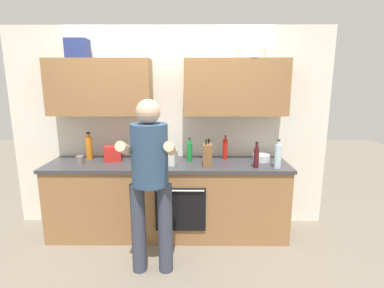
{
  "coord_description": "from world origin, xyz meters",
  "views": [
    {
      "loc": [
        0.31,
        -3.33,
        1.83
      ],
      "look_at": [
        0.29,
        -0.1,
        1.15
      ],
      "focal_mm": 27.4,
      "sensor_mm": 36.0,
      "label": 1
    }
  ],
  "objects_px": {
    "bottle_oil": "(209,152)",
    "bottle_syrup": "(138,150)",
    "bottle_wine": "(256,157)",
    "bottle_vinegar": "(149,151)",
    "person_standing": "(150,174)",
    "grocery_bag_produce": "(167,158)",
    "bottle_soda": "(190,151)",
    "cup_stoneware": "(80,160)",
    "bottle_water": "(278,156)",
    "mixing_bowl": "(261,158)",
    "knife_block": "(207,155)",
    "bottle_juice": "(89,148)",
    "bottle_hotsauce": "(225,149)",
    "grocery_bag_crisps": "(113,154)"
  },
  "relations": [
    {
      "from": "bottle_water",
      "to": "bottle_juice",
      "type": "relative_size",
      "value": 0.94
    },
    {
      "from": "bottle_juice",
      "to": "bottle_wine",
      "type": "distance_m",
      "value": 2.01
    },
    {
      "from": "mixing_bowl",
      "to": "grocery_bag_produce",
      "type": "distance_m",
      "value": 1.14
    },
    {
      "from": "bottle_water",
      "to": "knife_block",
      "type": "relative_size",
      "value": 1.02
    },
    {
      "from": "bottle_wine",
      "to": "cup_stoneware",
      "type": "distance_m",
      "value": 2.03
    },
    {
      "from": "person_standing",
      "to": "knife_block",
      "type": "distance_m",
      "value": 0.82
    },
    {
      "from": "bottle_wine",
      "to": "grocery_bag_crisps",
      "type": "distance_m",
      "value": 1.69
    },
    {
      "from": "bottle_syrup",
      "to": "cup_stoneware",
      "type": "height_order",
      "value": "bottle_syrup"
    },
    {
      "from": "bottle_syrup",
      "to": "mixing_bowl",
      "type": "distance_m",
      "value": 1.49
    },
    {
      "from": "person_standing",
      "to": "bottle_juice",
      "type": "bearing_deg",
      "value": 134.36
    },
    {
      "from": "bottle_syrup",
      "to": "bottle_oil",
      "type": "height_order",
      "value": "bottle_syrup"
    },
    {
      "from": "grocery_bag_crisps",
      "to": "mixing_bowl",
      "type": "bearing_deg",
      "value": -0.02
    },
    {
      "from": "bottle_oil",
      "to": "bottle_juice",
      "type": "bearing_deg",
      "value": 176.56
    },
    {
      "from": "grocery_bag_crisps",
      "to": "bottle_vinegar",
      "type": "bearing_deg",
      "value": 11.5
    },
    {
      "from": "bottle_wine",
      "to": "bottle_vinegar",
      "type": "height_order",
      "value": "bottle_wine"
    },
    {
      "from": "bottle_water",
      "to": "mixing_bowl",
      "type": "distance_m",
      "value": 0.33
    },
    {
      "from": "bottle_juice",
      "to": "bottle_syrup",
      "type": "height_order",
      "value": "bottle_juice"
    },
    {
      "from": "bottle_vinegar",
      "to": "knife_block",
      "type": "relative_size",
      "value": 0.81
    },
    {
      "from": "knife_block",
      "to": "grocery_bag_produce",
      "type": "distance_m",
      "value": 0.48
    },
    {
      "from": "bottle_vinegar",
      "to": "knife_block",
      "type": "xyz_separation_m",
      "value": [
        0.71,
        -0.32,
        0.02
      ]
    },
    {
      "from": "bottle_soda",
      "to": "cup_stoneware",
      "type": "bearing_deg",
      "value": -173.81
    },
    {
      "from": "bottle_water",
      "to": "bottle_vinegar",
      "type": "height_order",
      "value": "bottle_water"
    },
    {
      "from": "cup_stoneware",
      "to": "mixing_bowl",
      "type": "xyz_separation_m",
      "value": [
        2.14,
        0.15,
        -0.01
      ]
    },
    {
      "from": "grocery_bag_produce",
      "to": "mixing_bowl",
      "type": "bearing_deg",
      "value": 6.71
    },
    {
      "from": "bottle_soda",
      "to": "bottle_water",
      "type": "bearing_deg",
      "value": -16.11
    },
    {
      "from": "bottle_hotsauce",
      "to": "bottle_syrup",
      "type": "xyz_separation_m",
      "value": [
        -1.06,
        -0.07,
        -0.0
      ]
    },
    {
      "from": "bottle_soda",
      "to": "cup_stoneware",
      "type": "xyz_separation_m",
      "value": [
        -1.27,
        -0.14,
        -0.07
      ]
    },
    {
      "from": "bottle_hotsauce",
      "to": "bottle_wine",
      "type": "bearing_deg",
      "value": -49.59
    },
    {
      "from": "bottle_oil",
      "to": "cup_stoneware",
      "type": "bearing_deg",
      "value": -175.48
    },
    {
      "from": "bottle_vinegar",
      "to": "grocery_bag_produce",
      "type": "relative_size",
      "value": 1.21
    },
    {
      "from": "bottle_wine",
      "to": "knife_block",
      "type": "xyz_separation_m",
      "value": [
        -0.54,
        0.04,
        0.01
      ]
    },
    {
      "from": "person_standing",
      "to": "bottle_oil",
      "type": "relative_size",
      "value": 6.32
    },
    {
      "from": "bottle_hotsauce",
      "to": "bottle_water",
      "type": "height_order",
      "value": "bottle_water"
    },
    {
      "from": "person_standing",
      "to": "grocery_bag_produce",
      "type": "bearing_deg",
      "value": 82.59
    },
    {
      "from": "bottle_water",
      "to": "grocery_bag_produce",
      "type": "relative_size",
      "value": 1.52
    },
    {
      "from": "knife_block",
      "to": "cup_stoneware",
      "type": "bearing_deg",
      "value": 176.59
    },
    {
      "from": "bottle_hotsauce",
      "to": "mixing_bowl",
      "type": "distance_m",
      "value": 0.45
    },
    {
      "from": "bottle_syrup",
      "to": "mixing_bowl",
      "type": "height_order",
      "value": "bottle_syrup"
    },
    {
      "from": "bottle_syrup",
      "to": "grocery_bag_crisps",
      "type": "xyz_separation_m",
      "value": [
        -0.3,
        -0.02,
        -0.04
      ]
    },
    {
      "from": "bottle_soda",
      "to": "mixing_bowl",
      "type": "relative_size",
      "value": 1.37
    },
    {
      "from": "bottle_soda",
      "to": "cup_stoneware",
      "type": "distance_m",
      "value": 1.28
    },
    {
      "from": "cup_stoneware",
      "to": "bottle_hotsauce",
      "type": "bearing_deg",
      "value": 7.76
    },
    {
      "from": "bottle_juice",
      "to": "knife_block",
      "type": "xyz_separation_m",
      "value": [
        1.44,
        -0.3,
        -0.02
      ]
    },
    {
      "from": "bottle_oil",
      "to": "bottle_syrup",
      "type": "bearing_deg",
      "value": 177.03
    },
    {
      "from": "bottle_hotsauce",
      "to": "knife_block",
      "type": "height_order",
      "value": "knife_block"
    },
    {
      "from": "mixing_bowl",
      "to": "grocery_bag_produce",
      "type": "xyz_separation_m",
      "value": [
        -1.13,
        -0.13,
        0.04
      ]
    },
    {
      "from": "bottle_vinegar",
      "to": "bottle_oil",
      "type": "bearing_deg",
      "value": -8.83
    },
    {
      "from": "bottle_vinegar",
      "to": "bottle_juice",
      "type": "bearing_deg",
      "value": -177.94
    },
    {
      "from": "bottle_soda",
      "to": "bottle_oil",
      "type": "relative_size",
      "value": 1.06
    },
    {
      "from": "person_standing",
      "to": "knife_block",
      "type": "bearing_deg",
      "value": 47.41
    }
  ]
}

